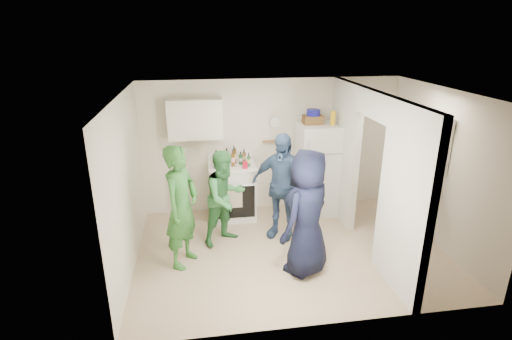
{
  "coord_description": "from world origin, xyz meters",
  "views": [
    {
      "loc": [
        -1.38,
        -5.41,
        3.37
      ],
      "look_at": [
        -0.49,
        0.4,
        1.25
      ],
      "focal_mm": 28.0,
      "sensor_mm": 36.0,
      "label": 1
    }
  ],
  "objects": [
    {
      "name": "nook_valance",
      "position": [
        2.34,
        0.2,
        2.0
      ],
      "size": [
        0.04,
        0.82,
        0.18
      ],
      "primitive_type": "cube",
      "color": "white",
      "rests_on": "wall_right"
    },
    {
      "name": "bottle_a",
      "position": [
        -1.06,
        1.48,
        1.14
      ],
      "size": [
        0.08,
        0.08,
        0.26
      ],
      "primitive_type": "cylinder",
      "color": "maroon",
      "rests_on": "stove"
    },
    {
      "name": "bottle_b",
      "position": [
        -0.99,
        1.28,
        1.16
      ],
      "size": [
        0.08,
        0.08,
        0.3
      ],
      "primitive_type": "cylinder",
      "color": "#174718",
      "rests_on": "stove"
    },
    {
      "name": "nook_window_frame",
      "position": [
        2.36,
        0.2,
        1.65
      ],
      "size": [
        0.04,
        0.76,
        0.86
      ],
      "primitive_type": "cube",
      "color": "white",
      "rests_on": "wall_right"
    },
    {
      "name": "bottle_g",
      "position": [
        -0.55,
        1.5,
        1.13
      ],
      "size": [
        0.08,
        0.08,
        0.25
      ],
      "primitive_type": "cylinder",
      "color": "brown",
      "rests_on": "stove"
    },
    {
      "name": "blue_bowl",
      "position": [
        0.69,
        1.39,
        1.92
      ],
      "size": [
        0.24,
        0.24,
        0.11
      ],
      "primitive_type": "cylinder",
      "color": "navy",
      "rests_on": "wicker_basket"
    },
    {
      "name": "bottle_f",
      "position": [
        -0.62,
        1.4,
        1.13
      ],
      "size": [
        0.07,
        0.07,
        0.24
      ],
      "primitive_type": "cylinder",
      "color": "#153A1C",
      "rests_on": "stove"
    },
    {
      "name": "partition_pier_front",
      "position": [
        1.2,
        -1.1,
        1.25
      ],
      "size": [
        0.12,
        1.2,
        2.5
      ],
      "primitive_type": "cube",
      "color": "silver",
      "rests_on": "floor"
    },
    {
      "name": "wicker_basket",
      "position": [
        0.69,
        1.39,
        1.79
      ],
      "size": [
        0.35,
        0.25,
        0.15
      ],
      "primitive_type": "cube",
      "color": "brown",
      "rests_on": "fridge"
    },
    {
      "name": "bottle_j",
      "position": [
        -0.49,
        1.27,
        1.14
      ],
      "size": [
        0.06,
        0.06,
        0.25
      ],
      "primitive_type": "cylinder",
      "color": "#1E5930",
      "rests_on": "stove"
    },
    {
      "name": "bottle_h",
      "position": [
        -1.09,
        1.23,
        1.14
      ],
      "size": [
        0.08,
        0.08,
        0.26
      ],
      "primitive_type": "cylinder",
      "color": "#AEB0BA",
      "rests_on": "stove"
    },
    {
      "name": "bottle_d",
      "position": [
        -0.77,
        1.31,
        1.17
      ],
      "size": [
        0.06,
        0.06,
        0.32
      ],
      "primitive_type": "cylinder",
      "color": "brown",
      "rests_on": "stove"
    },
    {
      "name": "yellow_cup_stack_stove",
      "position": [
        -0.91,
        1.15,
        1.14
      ],
      "size": [
        0.09,
        0.09,
        0.25
      ],
      "primitive_type": "cylinder",
      "color": "yellow",
      "rests_on": "stove"
    },
    {
      "name": "person_nook",
      "position": [
        1.94,
        0.23,
        0.94
      ],
      "size": [
        0.82,
        1.28,
        1.88
      ],
      "primitive_type": "imported",
      "rotation": [
        0.0,
        0.0,
        -1.46
      ],
      "color": "black",
      "rests_on": "floor"
    },
    {
      "name": "ceiling",
      "position": [
        0.0,
        0.0,
        2.5
      ],
      "size": [
        4.8,
        4.8,
        0.0
      ],
      "primitive_type": "plane",
      "rotation": [
        3.14,
        0.0,
        0.0
      ],
      "color": "white",
      "rests_on": "wall_back"
    },
    {
      "name": "bottle_k",
      "position": [
        -1.0,
        1.42,
        1.13
      ],
      "size": [
        0.06,
        0.06,
        0.25
      ],
      "primitive_type": "cylinder",
      "color": "brown",
      "rests_on": "stove"
    },
    {
      "name": "wall_right",
      "position": [
        2.4,
        0.0,
        1.25
      ],
      "size": [
        0.0,
        3.4,
        3.4
      ],
      "primitive_type": "plane",
      "rotation": [
        1.57,
        0.0,
        -1.57
      ],
      "color": "silver",
      "rests_on": "floor"
    },
    {
      "name": "wall_clock",
      "position": [
        0.05,
        1.68,
        1.7
      ],
      "size": [
        0.22,
        0.02,
        0.22
      ],
      "primitive_type": "cylinder",
      "rotation": [
        1.57,
        0.0,
        0.0
      ],
      "color": "white",
      "rests_on": "wall_back"
    },
    {
      "name": "person_denim",
      "position": [
        -0.06,
        0.52,
        0.9
      ],
      "size": [
        1.12,
        0.97,
        1.8
      ],
      "primitive_type": "imported",
      "rotation": [
        0.0,
        0.0,
        -0.62
      ],
      "color": "#354B75",
      "rests_on": "floor"
    },
    {
      "name": "wall_back",
      "position": [
        0.0,
        1.7,
        1.25
      ],
      "size": [
        4.8,
        0.0,
        4.8
      ],
      "primitive_type": "plane",
      "rotation": [
        1.57,
        0.0,
        0.0
      ],
      "color": "silver",
      "rests_on": "floor"
    },
    {
      "name": "floor",
      "position": [
        0.0,
        0.0,
        0.0
      ],
      "size": [
        4.8,
        4.8,
        0.0
      ],
      "primitive_type": "plane",
      "color": "tan",
      "rests_on": "ground"
    },
    {
      "name": "wall_front",
      "position": [
        0.0,
        -1.7,
        1.25
      ],
      "size": [
        4.8,
        0.0,
        4.8
      ],
      "primitive_type": "plane",
      "rotation": [
        -1.57,
        0.0,
        0.0
      ],
      "color": "silver",
      "rests_on": "floor"
    },
    {
      "name": "partition_header",
      "position": [
        1.2,
        0.0,
        2.3
      ],
      "size": [
        0.12,
        1.0,
        0.4
      ],
      "primitive_type": "cube",
      "color": "silver",
      "rests_on": "partition_pier_back"
    },
    {
      "name": "fridge",
      "position": [
        0.79,
        1.34,
        0.86
      ],
      "size": [
        0.71,
        0.69,
        1.72
      ],
      "primitive_type": "cube",
      "color": "white",
      "rests_on": "floor"
    },
    {
      "name": "spice_shelf",
      "position": [
        0.0,
        1.65,
        1.35
      ],
      "size": [
        0.35,
        0.08,
        0.03
      ],
      "primitive_type": "cube",
      "color": "olive",
      "rests_on": "wall_back"
    },
    {
      "name": "partition_pier_back",
      "position": [
        1.2,
        1.1,
        1.25
      ],
      "size": [
        0.12,
        1.2,
        2.5
      ],
      "primitive_type": "cube",
      "color": "silver",
      "rests_on": "floor"
    },
    {
      "name": "yellow_cup_stack_top",
      "position": [
        1.01,
        1.24,
        1.84
      ],
      "size": [
        0.09,
        0.09,
        0.25
      ],
      "primitive_type": "cylinder",
      "color": "yellow",
      "rests_on": "fridge"
    },
    {
      "name": "bottle_e",
      "position": [
        -0.7,
        1.53,
        1.14
      ],
      "size": [
        0.06,
        0.06,
        0.27
      ],
      "primitive_type": "cylinder",
      "color": "#B3BDC7",
      "rests_on": "stove"
    },
    {
      "name": "bottle_i",
      "position": [
        -0.73,
        1.49,
        1.18
      ],
      "size": [
        0.07,
        0.07,
        0.33
      ],
      "primitive_type": "cylinder",
      "color": "#613810",
      "rests_on": "stove"
    },
    {
      "name": "stove",
      "position": [
        -0.79,
        1.37,
        0.51
      ],
      "size": [
        0.85,
        0.71,
        1.01
      ],
      "primitive_type": "cube",
      "color": "white",
      "rests_on": "floor"
    },
    {
      "name": "upper_cabinet",
      "position": [
        -1.4,
        1.52,
        1.85
      ],
      "size": [
        0.95,
        0.34,
        0.7
      ],
      "primitive_type": "cube",
      "color": "silver",
      "rests_on": "wall_back"
    },
    {
      "name": "person_green_left",
      "position": [
        -1.66,
        -0.09,
        0.92
      ],
      "size": [
        0.71,
        0.8,
        1.84
      ],
      "primitive_type": "imported",
      "rotation": [
        0.0,
        0.0,
        1.07
      ],
      "color": "#377930",
      "rests_on": "floor"
    },
    {
      "name": "bottle_c",
      "position": [
        -0.86,
        1.54,
        1.15
      ],
      "size": [
        0.08,
        0.08,
        0.28
      ],
      "primitive_type": "cylinder",
      "color": "#9DA4AA",
      "rests_on": "stove"
    },
    {
      "name": "nook_window",
      "position": [
        2.38,
        0.2,
        1.65
      ],
      "size": [
        0.03,
        0.7,
        0.8
      ],
      "primitive_type": "cube",
      "color": "black",
      "rests_on": "wall_right"
    },
    {
      "name": "wall_left",
      "position": [
        -2.4,
        0.0,
        1.25
      ],
      "size": [
        0.0,
        3.4,
        3.4
      ],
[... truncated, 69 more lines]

